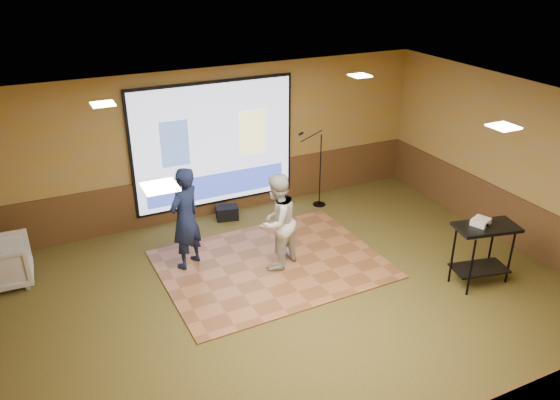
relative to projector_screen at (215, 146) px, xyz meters
name	(u,v)px	position (x,y,z in m)	size (l,w,h in m)	color
ground	(293,302)	(0.00, -3.44, -1.47)	(9.00, 9.00, 0.00)	#383E1C
room_shell	(294,178)	(0.00, -3.44, 0.62)	(9.04, 7.04, 3.02)	#A28143
wainscot_back	(217,192)	(0.00, 0.04, -1.00)	(9.00, 0.04, 0.95)	#52371B
wainscot_right	(509,218)	(4.48, -3.44, -1.00)	(0.04, 7.00, 0.95)	#52371B
projector_screen	(215,146)	(0.00, 0.00, 0.00)	(3.32, 0.06, 2.52)	black
downlight_nw	(103,104)	(-2.20, -1.64, 1.50)	(0.32, 0.32, 0.02)	#FFE5BF
downlight_ne	(360,76)	(2.20, -1.64, 1.50)	(0.32, 0.32, 0.02)	#FFE5BF
downlight_sw	(160,187)	(-2.20, -4.94, 1.50)	(0.32, 0.32, 0.02)	#FFE5BF
downlight_se	(504,127)	(2.20, -4.94, 1.50)	(0.32, 0.32, 0.02)	#FFE5BF
dance_floor	(272,264)	(0.16, -2.31, -1.46)	(3.72, 2.83, 0.03)	#9D6039
player_left	(185,218)	(-1.15, -1.72, -0.55)	(0.65, 0.43, 1.80)	#131B3C
player_right	(277,222)	(0.21, -2.40, -0.61)	(0.82, 0.64, 1.68)	beige
av_table	(484,242)	(3.00, -4.25, -0.73)	(0.99, 0.52, 1.05)	black
projector	(481,222)	(2.94, -4.17, -0.38)	(0.29, 0.24, 0.10)	white
mic_stand	(317,184)	(2.04, -0.54, -0.98)	(0.67, 0.27, 1.70)	black
banquet_chair	(4,263)	(-4.00, -0.96, -1.09)	(0.82, 0.85, 0.77)	gray
duffel_bag	(227,213)	(0.08, -0.32, -1.34)	(0.44, 0.29, 0.27)	black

